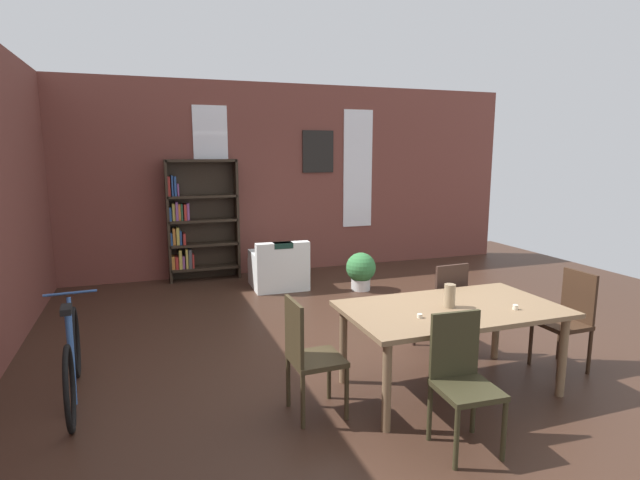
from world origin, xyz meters
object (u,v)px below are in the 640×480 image
Objects in this scene: dining_table at (452,315)px; bicycle_second at (73,360)px; dining_chair_far_right at (444,304)px; bookshelf_tall at (197,222)px; dining_chair_near_left at (462,377)px; dining_chair_head_left at (308,353)px; vase_on_table at (450,296)px; potted_plant_by_shelf at (361,270)px; dining_chair_head_right at (568,317)px; armchair_white at (279,270)px.

dining_table is 1.11× the size of bicycle_second.
bookshelf_tall reaches higher than dining_chair_far_right.
dining_table is 1.95× the size of dining_chair_far_right.
dining_chair_near_left is (-0.41, -0.75, -0.16)m from dining_table.
vase_on_table is at bearing 0.11° from dining_chair_head_left.
vase_on_table is 0.35× the size of potted_plant_by_shelf.
dining_chair_head_left is at bearing -179.92° from dining_chair_head_right.
bicycle_second is at bearing 168.19° from dining_chair_head_right.
dining_chair_near_left is at bearing -77.08° from bookshelf_tall.
dining_chair_head_left is 3.83m from armchair_white.
potted_plant_by_shelf is (1.14, -0.54, 0.03)m from armchair_white.
dining_chair_near_left is (0.89, -0.75, 0.00)m from dining_chair_head_left.
bookshelf_tall is at bearing 94.35° from dining_chair_head_left.
dining_chair_head_right is 3.30m from potted_plant_by_shelf.
dining_chair_head_right is 0.57× the size of bicycle_second.
vase_on_table is at bearing -82.02° from armchair_white.
dining_table is at bearing -100.26° from potted_plant_by_shelf.
vase_on_table reaches higher than dining_chair_near_left.
armchair_white is 1.26m from potted_plant_by_shelf.
dining_chair_head_left is (-2.60, -0.00, 0.00)m from dining_chair_head_right.
dining_chair_head_right and dining_chair_far_right have the same top height.
vase_on_table reaches higher than potted_plant_by_shelf.
dining_chair_head_left is 1.67× the size of potted_plant_by_shelf.
bookshelf_tall is (-1.63, 4.66, 0.10)m from vase_on_table.
vase_on_table is 0.21× the size of dining_chair_far_right.
dining_chair_head_left is (-1.30, -0.00, -0.16)m from dining_table.
dining_table is at bearing 61.25° from dining_chair_near_left.
vase_on_table reaches higher than armchair_white.
dining_chair_head_left is at bearing -156.31° from dining_chair_far_right.
dining_chair_head_left reaches higher than potted_plant_by_shelf.
potted_plant_by_shelf is at bearing 79.74° from dining_table.
armchair_white is 0.49× the size of bicycle_second.
armchair_white is 3.80m from bicycle_second.
armchair_white is at bearing 98.41° from dining_table.
bicycle_second is at bearing 163.28° from vase_on_table.
dining_chair_near_left is 3.16m from bicycle_second.
vase_on_table is 3.31m from potted_plant_by_shelf.
armchair_white is (1.10, -0.91, -0.67)m from bookshelf_tall.
dining_chair_far_right is 3.52m from bicycle_second.
bookshelf_tall reaches higher than vase_on_table.
bookshelf_tall is at bearing 122.39° from dining_chair_head_right.
dining_chair_far_right is at bearing -62.00° from bookshelf_tall.
armchair_white is (-0.98, 3.00, -0.23)m from dining_chair_far_right.
bicycle_second is at bearing 152.70° from dining_chair_head_left.
dining_chair_far_right is (0.42, 0.75, -0.16)m from dining_table.
bookshelf_tall is 4.06m from bicycle_second.
dining_chair_far_right is 3.16m from armchair_white.
vase_on_table is 0.21× the size of dining_chair_head_left.
dining_chair_head_right is at bearing -77.35° from potted_plant_by_shelf.
dining_chair_far_right is at bearing 59.10° from vase_on_table.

